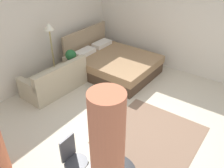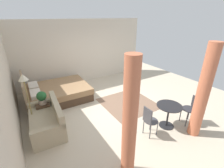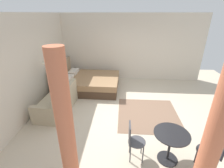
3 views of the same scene
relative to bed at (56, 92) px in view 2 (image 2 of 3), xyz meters
The scene contains 14 objects.
ground_plane 2.24m from the bed, 129.98° to the right, with size 8.41×9.14×0.02m, color beige.
wall_back 2.28m from the bed, 136.05° to the left, with size 8.41×0.12×2.84m, color beige.
wall_right 2.41m from the bed, 53.03° to the right, with size 0.12×6.14×2.84m, color beige.
area_rug 2.73m from the bed, 128.05° to the right, with size 1.80×1.79×0.01m, color #7F604C.
bed is the anchor object (origin of this frame).
couch 1.75m from the bed, 158.78° to the left, with size 1.61×0.88×0.79m.
nightstand 1.12m from the bed, 145.52° to the left, with size 0.51×0.38×0.51m.
potted_plant 1.27m from the bed, 149.17° to the left, with size 0.28×0.28×0.40m.
floor_lamp 1.88m from the bed, 143.71° to the left, with size 0.30×0.30×1.62m.
balcony_table 4.04m from the bed, 144.79° to the right, with size 0.70×0.70×0.69m.
cafe_chair_near_window 3.66m from the bed, 154.33° to the right, with size 0.36×0.36×0.86m.
cafe_chair_near_couch 4.66m from the bed, 139.53° to the right, with size 0.52×0.52×0.84m.
curtain_left 4.82m from the bed, 145.04° to the right, with size 0.30×0.30×2.46m.
curtain_right 4.02m from the bed, behind, with size 0.27×0.27×2.46m.
Camera 2 is at (-4.21, 2.66, 2.96)m, focal length 25.13 mm.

